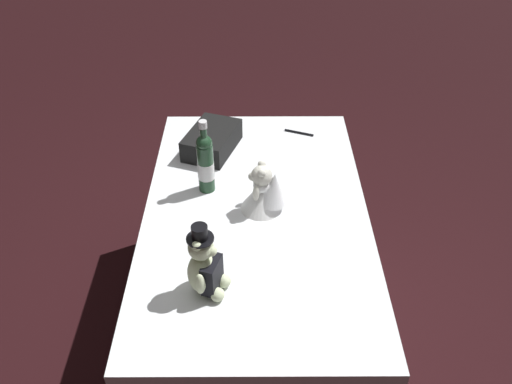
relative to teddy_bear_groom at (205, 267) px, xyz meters
name	(u,v)px	position (x,y,z in m)	size (l,w,h in m)	color
ground_plane	(256,333)	(0.42, -0.17, -0.90)	(12.00, 12.00, 0.00)	black
reception_table	(256,278)	(0.42, -0.17, -0.50)	(1.53, 0.91, 0.79)	white
teddy_bear_groom	(205,267)	(0.00, 0.00, 0.00)	(0.15, 0.15, 0.29)	beige
teddy_bear_bride	(265,191)	(0.44, -0.21, -0.02)	(0.17, 0.20, 0.21)	white
champagne_bottle	(205,162)	(0.57, 0.04, 0.03)	(0.07, 0.07, 0.34)	#1F3F27
signing_pen	(298,132)	(1.02, -0.38, -0.10)	(0.06, 0.15, 0.01)	black
gift_case_black	(212,140)	(0.88, 0.03, -0.06)	(0.34, 0.28, 0.10)	black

